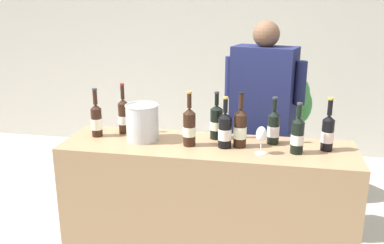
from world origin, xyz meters
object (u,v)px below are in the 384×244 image
person_server (261,138)px  wine_bottle_1 (273,127)px  wine_bottle_6 (216,122)px  wine_bottle_5 (225,130)px  wine_bottle_4 (124,116)px  wine_bottle_0 (328,132)px  wine_bottle_7 (189,127)px  ice_bucket (142,122)px  wine_bottle_2 (297,135)px  wine_bottle_8 (96,120)px  wine_glass (261,136)px  potted_shrub (278,120)px  wine_bottle_3 (240,128)px

person_server → wine_bottle_1: bearing=-79.1°
wine_bottle_6 → wine_bottle_5: bearing=-65.0°
wine_bottle_4 → wine_bottle_0: bearing=-4.0°
wine_bottle_1 → wine_bottle_7: (-0.53, -0.14, 0.01)m
wine_bottle_1 → ice_bucket: (-0.86, -0.09, 0.01)m
wine_bottle_0 → wine_bottle_4: size_ratio=0.95×
wine_bottle_2 → wine_bottle_0: bearing=25.1°
wine_bottle_0 → wine_bottle_6: bearing=172.2°
wine_bottle_5 → wine_bottle_7: bearing=-178.1°
wine_bottle_7 → ice_bucket: bearing=171.7°
wine_bottle_5 → wine_bottle_8: size_ratio=0.98×
wine_bottle_0 → ice_bucket: 1.19m
wine_bottle_0 → wine_bottle_8: same height
wine_bottle_8 → wine_bottle_2: bearing=-3.3°
wine_bottle_2 → ice_bucket: size_ratio=1.30×
wine_bottle_0 → wine_bottle_5: wine_bottle_0 is taller
wine_glass → wine_bottle_2: bearing=13.8°
wine_bottle_7 → wine_bottle_1: bearing=15.0°
wine_bottle_0 → wine_bottle_1: size_ratio=1.08×
wine_bottle_6 → potted_shrub: 1.33m
wine_bottle_6 → potted_shrub: wine_bottle_6 is taller
wine_bottle_1 → wine_bottle_4: wine_bottle_4 is taller
person_server → potted_shrub: (0.14, 0.81, -0.08)m
wine_bottle_1 → potted_shrub: size_ratio=0.25×
wine_bottle_1 → wine_bottle_2: wine_bottle_2 is taller
wine_bottle_7 → potted_shrub: bearing=67.2°
wine_bottle_6 → person_server: 0.55m
wine_bottle_2 → wine_glass: bearing=-166.2°
wine_bottle_2 → wine_bottle_5: size_ratio=0.96×
wine_glass → wine_bottle_5: bearing=162.6°
wine_bottle_7 → wine_bottle_3: bearing=7.0°
wine_bottle_1 → wine_bottle_8: 1.20m
wine_bottle_2 → potted_shrub: size_ratio=0.26×
potted_shrub → person_server: bearing=-99.5°
wine_bottle_6 → wine_glass: 0.39m
wine_bottle_1 → wine_bottle_4: (-1.04, 0.03, 0.01)m
wine_bottle_2 → wine_bottle_5: wine_bottle_5 is taller
wine_glass → person_server: (-0.01, 0.64, -0.23)m
wine_bottle_2 → wine_bottle_7: 0.68m
wine_glass → person_server: person_server is taller
wine_bottle_8 → potted_shrub: 1.85m
ice_bucket → wine_bottle_1: bearing=6.2°
wine_bottle_4 → wine_bottle_8: wine_bottle_4 is taller
wine_bottle_4 → wine_bottle_6: 0.66m
wine_bottle_3 → potted_shrub: size_ratio=0.29×
wine_bottle_3 → wine_bottle_8: size_ratio=1.06×
wine_bottle_2 → person_server: bearing=111.2°
wine_glass → potted_shrub: bearing=85.1°
person_server → wine_bottle_7: bearing=-127.7°
wine_bottle_6 → ice_bucket: size_ratio=1.32×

